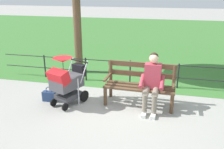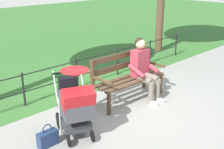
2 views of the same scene
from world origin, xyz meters
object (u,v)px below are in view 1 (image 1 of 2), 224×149
(person_on_bench, at_px, (152,81))
(handbag, at_px, (49,96))
(stroller, at_px, (67,80))
(park_bench, at_px, (140,82))

(person_on_bench, height_order, handbag, person_on_bench)
(handbag, bearing_deg, stroller, 173.42)
(park_bench, relative_size, person_on_bench, 1.27)
(stroller, relative_size, handbag, 3.11)
(stroller, xyz_separation_m, handbag, (0.50, -0.06, -0.47))
(person_on_bench, bearing_deg, park_bench, -38.34)
(person_on_bench, bearing_deg, stroller, 6.13)
(park_bench, relative_size, handbag, 4.37)
(park_bench, relative_size, stroller, 1.41)
(handbag, bearing_deg, person_on_bench, -176.50)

